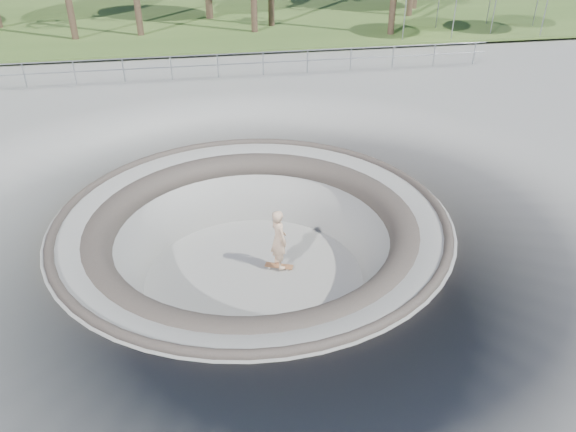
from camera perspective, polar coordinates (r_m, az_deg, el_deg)
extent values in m
plane|color=gray|center=(14.65, -3.66, -0.08)|extent=(180.00, 180.00, 0.00)
torus|color=gray|center=(15.76, -3.42, -6.35)|extent=(14.00, 14.00, 4.00)
cylinder|color=gray|center=(15.73, -3.42, -6.21)|extent=(6.60, 6.60, 0.10)
torus|color=#4F473F|center=(14.66, -3.65, -0.15)|extent=(10.24, 10.24, 0.24)
torus|color=#4F473F|center=(14.89, -3.60, -1.58)|extent=(8.91, 8.91, 0.81)
ellipsoid|color=brown|center=(74.73, -3.00, 18.65)|extent=(61.60, 44.00, 28.60)
ellipsoid|color=brown|center=(75.17, 19.98, 19.02)|extent=(42.00, 30.00, 19.50)
cylinder|color=gray|center=(25.38, -7.22, 15.97)|extent=(25.00, 0.05, 0.05)
cylinder|color=gray|center=(25.49, -7.15, 14.99)|extent=(25.00, 0.05, 0.05)
cube|color=#9C5E3E|center=(15.93, -0.91, -5.08)|extent=(0.82, 0.51, 0.02)
cylinder|color=#A8A8AD|center=(15.95, -0.91, -5.18)|extent=(0.09, 0.17, 0.04)
cylinder|color=#A8A8AD|center=(15.95, -0.91, -5.18)|extent=(0.09, 0.17, 0.04)
cylinder|color=beige|center=(15.95, -0.91, -5.20)|extent=(0.07, 0.05, 0.06)
cylinder|color=beige|center=(15.95, -0.91, -5.20)|extent=(0.07, 0.05, 0.06)
cylinder|color=beige|center=(15.95, -0.91, -5.20)|extent=(0.07, 0.05, 0.06)
cylinder|color=beige|center=(15.95, -0.91, -5.20)|extent=(0.07, 0.05, 0.06)
imported|color=beige|center=(15.42, -0.94, -2.36)|extent=(0.61, 0.75, 1.78)
cylinder|color=gray|center=(32.04, 12.03, 18.92)|extent=(0.06, 0.06, 2.12)
cylinder|color=gray|center=(33.12, 16.63, 18.72)|extent=(0.06, 0.06, 2.12)
cylinder|color=gray|center=(34.52, 10.36, 19.88)|extent=(0.06, 0.06, 2.12)
cylinder|color=gray|center=(35.53, 14.72, 19.71)|extent=(0.06, 0.06, 2.12)
cylinder|color=gray|center=(34.54, 21.25, 18.38)|extent=(0.06, 0.06, 2.07)
cylinder|color=gray|center=(35.94, 25.06, 18.04)|extent=(0.06, 0.06, 2.07)
cylinder|color=gray|center=(36.80, 19.19, 19.38)|extent=(0.06, 0.06, 2.07)
cylinder|color=gray|center=(38.11, 22.88, 19.06)|extent=(0.06, 0.06, 2.07)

